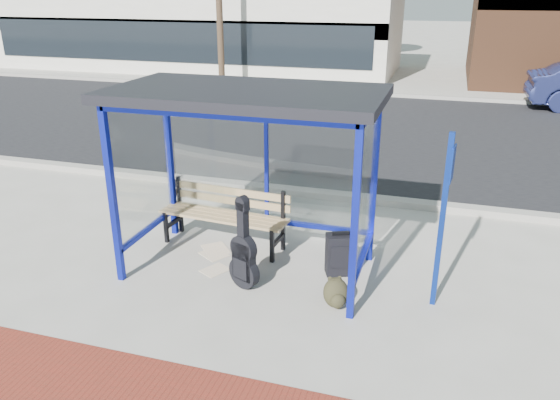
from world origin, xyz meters
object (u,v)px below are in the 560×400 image
(bench, at_px, (225,212))
(backpack, at_px, (336,294))
(guitar_bag, at_px, (244,257))
(suitcase, at_px, (340,255))

(bench, height_order, backpack, bench)
(bench, height_order, guitar_bag, guitar_bag)
(suitcase, bearing_deg, guitar_bag, -169.52)
(bench, relative_size, guitar_bag, 1.68)
(guitar_bag, distance_m, backpack, 1.23)
(guitar_bag, height_order, backpack, guitar_bag)
(guitar_bag, height_order, suitcase, guitar_bag)
(guitar_bag, relative_size, backpack, 3.14)
(bench, relative_size, suitcase, 3.16)
(suitcase, bearing_deg, backpack, -103.21)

